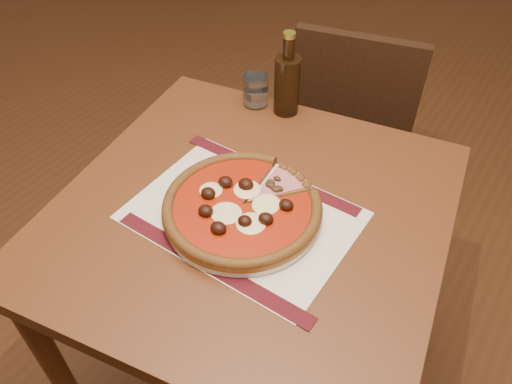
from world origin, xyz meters
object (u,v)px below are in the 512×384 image
chair_far (354,120)px  bottle (287,82)px  water_glass (256,90)px  plate (242,212)px  table (251,239)px  pizza (242,205)px

chair_far → bottle: bottle is taller
water_glass → bottle: 0.10m
chair_far → plate: (0.10, -0.80, 0.28)m
table → plate: bearing=-90.9°
table → plate: size_ratio=2.90×
table → bottle: bottle is taller
pizza → water_glass: size_ratio=4.03×
chair_far → pizza: 0.86m
table → water_glass: (-0.21, 0.33, 0.14)m
table → pizza: bearing=-91.1°
table → plate: 0.12m
chair_far → pizza: chair_far is taller
water_glass → chair_far: bearing=75.8°
pizza → water_glass: water_glass is taller
water_glass → bottle: bearing=10.4°
table → chair_far: chair_far is taller
plate → water_glass: size_ratio=3.95×
plate → pizza: (-0.00, -0.00, 0.02)m
bottle → plate: bearing=-71.3°
table → water_glass: 0.41m
chair_far → water_glass: 0.55m
plate → pizza: size_ratio=0.98×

